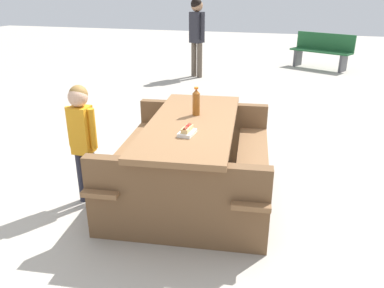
{
  "coord_description": "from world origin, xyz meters",
  "views": [
    {
      "loc": [
        3.12,
        0.93,
        1.85
      ],
      "look_at": [
        0.0,
        0.0,
        0.52
      ],
      "focal_mm": 35.61,
      "sensor_mm": 36.0,
      "label": 1
    }
  ],
  "objects_px": {
    "hotdog_tray": "(187,131)",
    "park_bench_mid": "(322,50)",
    "picnic_table": "(192,152)",
    "bystander_adult": "(197,28)",
    "child_in_coat": "(82,130)",
    "soda_bottle": "(196,102)"
  },
  "relations": [
    {
      "from": "hotdog_tray",
      "to": "park_bench_mid",
      "type": "xyz_separation_m",
      "value": [
        -7.39,
        1.22,
        -0.33
      ]
    },
    {
      "from": "picnic_table",
      "to": "bystander_adult",
      "type": "distance_m",
      "value": 5.4
    },
    {
      "from": "picnic_table",
      "to": "park_bench_mid",
      "type": "distance_m",
      "value": 7.16
    },
    {
      "from": "picnic_table",
      "to": "park_bench_mid",
      "type": "relative_size",
      "value": 1.29
    },
    {
      "from": "picnic_table",
      "to": "child_in_coat",
      "type": "distance_m",
      "value": 1.01
    },
    {
      "from": "soda_bottle",
      "to": "park_bench_mid",
      "type": "distance_m",
      "value": 6.99
    },
    {
      "from": "picnic_table",
      "to": "child_in_coat",
      "type": "height_order",
      "value": "child_in_coat"
    },
    {
      "from": "hotdog_tray",
      "to": "bystander_adult",
      "type": "bearing_deg",
      "value": -164.86
    },
    {
      "from": "park_bench_mid",
      "to": "bystander_adult",
      "type": "distance_m",
      "value": 3.35
    },
    {
      "from": "soda_bottle",
      "to": "bystander_adult",
      "type": "distance_m",
      "value": 5.19
    },
    {
      "from": "picnic_table",
      "to": "soda_bottle",
      "type": "bearing_deg",
      "value": -175.9
    },
    {
      "from": "park_bench_mid",
      "to": "bystander_adult",
      "type": "xyz_separation_m",
      "value": [
        1.87,
        -2.71,
        0.63
      ]
    },
    {
      "from": "soda_bottle",
      "to": "park_bench_mid",
      "type": "xyz_separation_m",
      "value": [
        -6.86,
        1.29,
        -0.42
      ]
    },
    {
      "from": "child_in_coat",
      "to": "bystander_adult",
      "type": "distance_m",
      "value": 5.61
    },
    {
      "from": "hotdog_tray",
      "to": "bystander_adult",
      "type": "distance_m",
      "value": 5.72
    },
    {
      "from": "hotdog_tray",
      "to": "soda_bottle",
      "type": "bearing_deg",
      "value": -171.9
    },
    {
      "from": "child_in_coat",
      "to": "park_bench_mid",
      "type": "distance_m",
      "value": 7.76
    },
    {
      "from": "bystander_adult",
      "to": "park_bench_mid",
      "type": "bearing_deg",
      "value": 124.68
    },
    {
      "from": "picnic_table",
      "to": "hotdog_tray",
      "type": "bearing_deg",
      "value": 10.16
    },
    {
      "from": "child_in_coat",
      "to": "picnic_table",
      "type": "bearing_deg",
      "value": 114.45
    },
    {
      "from": "picnic_table",
      "to": "soda_bottle",
      "type": "xyz_separation_m",
      "value": [
        -0.18,
        -0.01,
        0.43
      ]
    },
    {
      "from": "picnic_table",
      "to": "bystander_adult",
      "type": "height_order",
      "value": "bystander_adult"
    }
  ]
}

